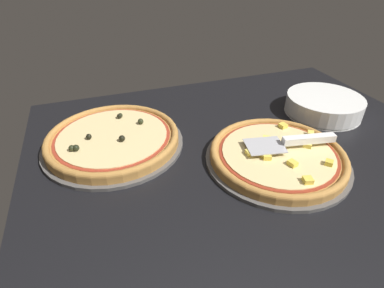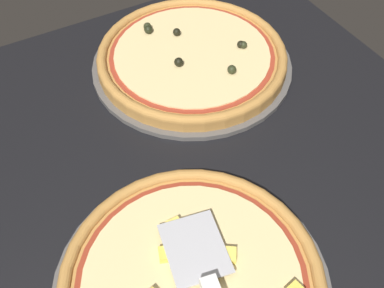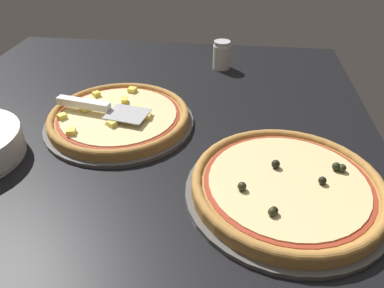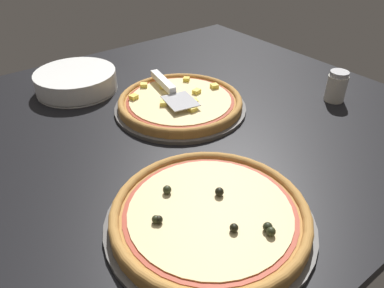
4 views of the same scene
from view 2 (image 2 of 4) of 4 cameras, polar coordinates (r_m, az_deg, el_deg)
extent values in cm
cube|color=black|center=(67.90, -3.92, -16.21)|extent=(122.07, 122.91, 3.60)
cylinder|color=#565451|center=(64.66, -0.01, -17.49)|extent=(38.25, 38.25, 1.00)
cylinder|color=#B77F3D|center=(63.39, -0.01, -17.02)|extent=(35.96, 35.96, 1.75)
torus|color=#B77F3D|center=(62.58, -0.01, -16.71)|extent=(35.96, 35.96, 1.87)
cylinder|color=maroon|center=(62.51, -0.01, -16.68)|extent=(31.25, 31.25, 0.15)
cylinder|color=beige|center=(62.40, -0.01, -16.64)|extent=(29.49, 29.49, 0.40)
cube|color=#F9E05B|center=(63.38, -2.55, -13.07)|extent=(1.97, 2.34, 1.19)
cube|color=#F9E05B|center=(65.01, -2.23, -10.31)|extent=(2.07, 1.90, 1.19)
cube|color=#F4D64C|center=(63.06, -3.27, -13.73)|extent=(2.67, 2.62, 1.19)
cube|color=#F9E05B|center=(63.08, 4.81, -13.87)|extent=(2.62, 2.71, 1.19)
cylinder|color=#565451|center=(92.63, 0.00, 10.10)|extent=(40.25, 40.25, 1.00)
cylinder|color=#B77F3D|center=(91.64, 0.00, 10.83)|extent=(37.84, 37.84, 2.09)
torus|color=#B77F3D|center=(90.98, 0.00, 11.34)|extent=(37.84, 37.84, 1.97)
cylinder|color=#A33823|center=(90.93, 0.00, 11.38)|extent=(32.89, 32.89, 0.15)
cylinder|color=beige|center=(90.85, 0.00, 11.44)|extent=(31.03, 31.03, 0.40)
sphere|color=black|center=(87.17, -1.70, 10.36)|extent=(1.75, 1.75, 1.75)
sphere|color=black|center=(94.73, -1.96, 14.02)|extent=(1.57, 1.57, 1.57)
sphere|color=#282D19|center=(92.01, 6.55, 12.41)|extent=(1.48, 1.48, 1.48)
sphere|color=black|center=(95.66, -5.57, 14.27)|extent=(1.72, 1.72, 1.72)
sphere|color=black|center=(92.06, 6.21, 12.47)|extent=(1.48, 1.48, 1.48)
sphere|color=#282D19|center=(96.57, -5.68, 14.63)|extent=(1.65, 1.65, 1.65)
sphere|color=#282D19|center=(85.85, 5.08, 9.40)|extent=(1.72, 1.72, 1.72)
cube|color=#B7B7BC|center=(62.52, 0.36, -13.08)|extent=(9.70, 11.25, 0.24)
camera|label=1|loc=(0.77, -65.02, 15.27)|focal=28.00mm
camera|label=3|loc=(1.05, 41.42, 35.95)|focal=35.00mm
camera|label=4|loc=(1.21, 7.50, 46.64)|focal=35.00mm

